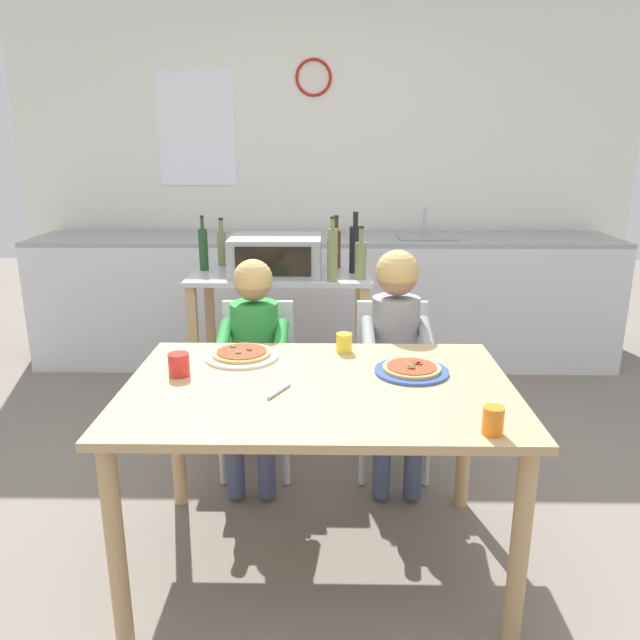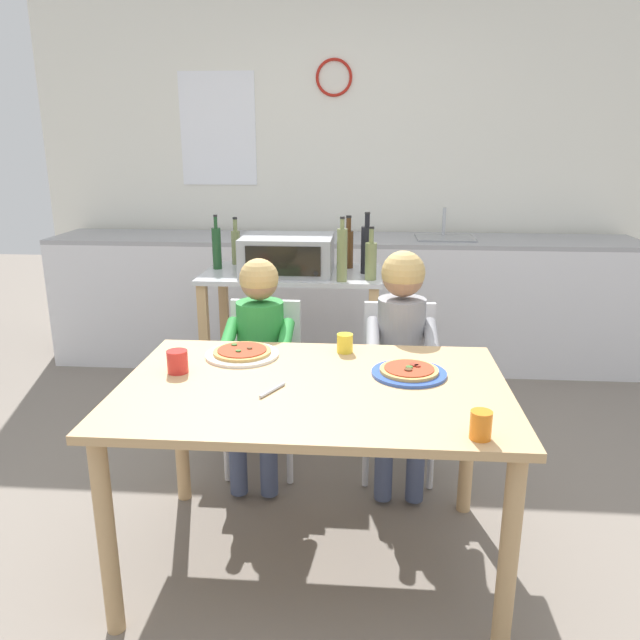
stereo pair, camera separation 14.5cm
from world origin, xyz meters
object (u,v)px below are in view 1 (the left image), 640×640
bottle_tall_green_wine (203,248)px  drinking_cup_yellow (344,343)px  child_in_grey_shirt (396,339)px  drinking_cup_red (179,365)px  pizza_plate_white (242,355)px  bottle_slim_sauce (332,254)px  toaster_oven (276,255)px  pizza_plate_blue_rimmed (412,370)px  bottle_dark_olive_oil (361,259)px  kitchen_island_cart (282,323)px  drinking_cup_orange (493,420)px  dining_table (319,408)px  dining_chair_right (392,374)px  child_in_green_shirt (253,347)px  dining_chair_left (257,374)px  bottle_clear_vinegar (222,247)px  bottle_squat_spirits (336,247)px  serving_spoon (279,391)px  bottle_brown_beer (355,248)px

bottle_tall_green_wine → drinking_cup_yellow: (0.77, -1.02, -0.21)m
child_in_grey_shirt → drinking_cup_red: size_ratio=12.71×
bottle_tall_green_wine → pizza_plate_white: (0.36, -1.10, -0.24)m
bottle_slim_sauce → toaster_oven: bearing=147.9°
child_in_grey_shirt → pizza_plate_blue_rimmed: size_ratio=3.90×
drinking_cup_red → drinking_cup_yellow: drinking_cup_red is taller
child_in_grey_shirt → bottle_dark_olive_oil: bearing=105.8°
kitchen_island_cart → bottle_tall_green_wine: bottle_tall_green_wine is taller
pizza_plate_white → drinking_cup_orange: 1.05m
kitchen_island_cart → drinking_cup_yellow: kitchen_island_cart is taller
dining_table → toaster_oven: bearing=101.2°
bottle_slim_sauce → dining_chair_right: (0.29, -0.34, -0.53)m
bottle_slim_sauce → bottle_dark_olive_oil: bottle_slim_sauce is taller
toaster_oven → bottle_dark_olive_oil: bearing=-16.9°
dining_table → child_in_green_shirt: child_in_green_shirt is taller
bottle_slim_sauce → drinking_cup_red: size_ratio=3.94×
toaster_oven → pizza_plate_white: (-0.06, -1.02, -0.22)m
dining_chair_left → pizza_plate_white: bearing=-90.0°
toaster_oven → drinking_cup_yellow: toaster_oven is taller
dining_chair_right → drinking_cup_orange: (0.17, -1.14, 0.30)m
pizza_plate_white → bottle_clear_vinegar: bearing=102.6°
dining_chair_left → child_in_green_shirt: (-0.00, -0.12, 0.18)m
dining_chair_right → pizza_plate_white: (-0.65, -0.49, 0.27)m
kitchen_island_cart → child_in_grey_shirt: bearing=-49.3°
bottle_dark_olive_oil → child_in_grey_shirt: 0.59m
bottle_squat_spirits → bottle_dark_olive_oil: (0.13, -0.30, -0.01)m
toaster_oven → bottle_clear_vinegar: bearing=145.9°
pizza_plate_blue_rimmed → serving_spoon: (-0.48, -0.20, -0.01)m
drinking_cup_red → bottle_brown_beer: bearing=60.9°
bottle_squat_spirits → bottle_slim_sauce: bottle_slim_sauce is taller
child_in_green_shirt → dining_chair_right: bearing=10.8°
child_in_grey_shirt → drinking_cup_red: bearing=-146.3°
kitchen_island_cart → dining_table: 1.34m
kitchen_island_cart → drinking_cup_red: kitchen_island_cart is taller
drinking_cup_yellow → serving_spoon: (-0.23, -0.43, -0.03)m
kitchen_island_cart → serving_spoon: bearing=-86.0°
dining_chair_right → serving_spoon: dining_chair_right is taller
child_in_grey_shirt → serving_spoon: child_in_grey_shirt is taller
toaster_oven → dining_chair_left: size_ratio=0.61×
dining_table → pizza_plate_blue_rimmed: size_ratio=4.97×
bottle_slim_sauce → serving_spoon: bearing=-99.0°
bottle_slim_sauce → serving_spoon: size_ratio=2.39×
kitchen_island_cart → drinking_cup_orange: 1.86m
bottle_dark_olive_oil → pizza_plate_white: bottle_dark_olive_oil is taller
drinking_cup_yellow → toaster_oven: bearing=110.6°
kitchen_island_cart → dining_chair_left: 0.57m
bottle_squat_spirits → dining_chair_left: size_ratio=0.37×
bottle_tall_green_wine → child_in_grey_shirt: 1.28m
dining_chair_right → bottle_squat_spirits: bearing=111.3°
bottle_clear_vinegar → bottle_squat_spirits: size_ratio=0.92×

